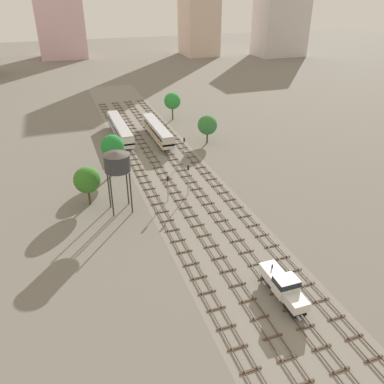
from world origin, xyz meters
The scene contains 19 objects.
ground_plane centered at (0.00, 56.00, 0.00)m, with size 480.00×480.00×0.00m, color slate.
ballast_bed centered at (0.00, 56.00, 0.00)m, with size 16.67×176.00×0.01m, color gray.
track_far_left centered at (-6.33, 57.00, 0.14)m, with size 2.40×126.00×0.29m.
track_left centered at (-2.11, 57.00, 0.14)m, with size 2.40×126.00×0.29m.
track_centre_left centered at (2.11, 57.00, 0.14)m, with size 2.40×126.00×0.29m.
track_centre centered at (6.33, 57.00, 0.14)m, with size 2.40×126.00×0.29m.
shunter_loco_centre_left_nearest centered at (2.11, 21.58, 2.01)m, with size 2.74×8.46×3.10m.
diesel_railcar_centre_left_near centered at (2.11, 80.87, 2.60)m, with size 2.96×20.50×3.80m.
passenger_coach_far_left_mid centered at (-6.33, 85.39, 2.61)m, with size 2.96×22.00×3.80m.
water_tower centered at (-12.71, 49.70, 8.95)m, with size 4.44×4.44×10.75m.
signal_post_nearest centered at (4.22, 66.16, 3.47)m, with size 0.28×0.47×5.48m.
signal_post_near centered at (-4.22, 50.04, 3.17)m, with size 0.28×0.47×4.95m.
signal_post_mid centered at (0.00, 51.22, 3.75)m, with size 0.28×0.47×5.96m.
lineside_tree_0 centered at (-11.25, 64.88, 5.90)m, with size 4.64×4.64×8.26m.
lineside_tree_1 centered at (10.63, 95.80, 5.34)m, with size 4.64×4.64×7.68m.
lineside_tree_2 centered at (13.11, 75.03, 4.49)m, with size 4.73×4.73×6.87m.
lineside_tree_3 centered at (-17.57, 53.47, 4.76)m, with size 4.61×4.61×7.08m.
skyline_tower_1 centered at (-11.92, 219.09, 18.55)m, with size 23.24×19.63×37.09m.
skyline_tower_3 centered at (98.51, 187.01, 17.35)m, with size 24.91×17.98×34.70m.
Camera 1 is at (-20.70, -9.41, 34.40)m, focal length 36.68 mm.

